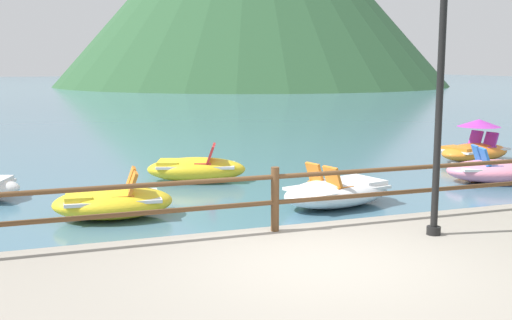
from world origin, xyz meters
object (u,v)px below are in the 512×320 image
pedal_boat_2 (495,170)px  pedal_boat_5 (338,191)px  pedal_boat_7 (113,202)px  lamp_post (441,66)px  pedal_boat_0 (475,147)px  pedal_boat_3 (196,169)px

pedal_boat_2 → pedal_boat_5: (-4.73, -0.97, 0.00)m
pedal_boat_7 → lamp_post: bearing=-46.2°
pedal_boat_0 → pedal_boat_3: bearing=-177.7°
pedal_boat_0 → pedal_boat_5: 7.56m
lamp_post → pedal_boat_5: (0.35, 3.67, -2.51)m
pedal_boat_5 → pedal_boat_3: bearing=119.8°
pedal_boat_7 → pedal_boat_2: bearing=2.7°
pedal_boat_7 → pedal_boat_5: bearing=-7.0°
lamp_post → pedal_boat_3: lamp_post is taller
pedal_boat_3 → pedal_boat_7: size_ratio=1.14×
pedal_boat_0 → pedal_boat_2: bearing=-121.1°
pedal_boat_5 → pedal_boat_7: (-4.38, 0.54, 0.01)m
pedal_boat_3 → pedal_boat_7: 3.81m
lamp_post → pedal_boat_5: size_ratio=1.45×
pedal_boat_2 → pedal_boat_0: bearing=58.9°
pedal_boat_2 → pedal_boat_7: (-9.10, -0.43, 0.01)m
pedal_boat_3 → lamp_post: bearing=-76.9°
pedal_boat_2 → pedal_boat_3: (-6.75, 2.57, 0.02)m
pedal_boat_5 → pedal_boat_0: bearing=30.9°
pedal_boat_7 → pedal_boat_0: bearing=17.1°
pedal_boat_2 → pedal_boat_3: pedal_boat_3 is taller
lamp_post → pedal_boat_7: lamp_post is taller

